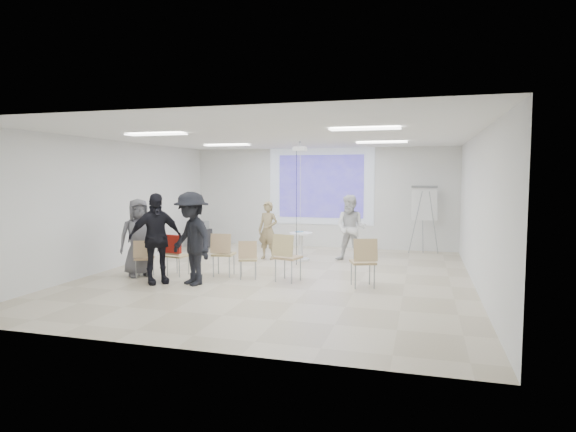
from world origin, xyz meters
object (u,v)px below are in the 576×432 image
(pedestal_table, at_px, (301,244))
(audience_outer, at_px, (139,233))
(chair_left_mid, at_px, (176,253))
(player_left, at_px, (268,226))
(chair_right_inner, at_px, (286,254))
(chair_left_inner, at_px, (223,251))
(audience_mid, at_px, (191,232))
(chair_far_left, at_px, (144,255))
(flipchart_easel, at_px, (424,204))
(audience_left, at_px, (155,232))
(laptop, at_px, (224,252))
(player_right, at_px, (351,225))
(chair_right_far, at_px, (364,258))
(av_cart, at_px, (201,236))
(chair_center, at_px, (248,256))

(pedestal_table, xyz_separation_m, audience_outer, (-2.91, -2.81, 0.53))
(chair_left_mid, bearing_deg, player_left, 73.90)
(player_left, relative_size, chair_right_inner, 1.72)
(player_left, height_order, audience_outer, audience_outer)
(player_left, xyz_separation_m, chair_left_inner, (-0.27, -2.34, -0.30))
(chair_left_mid, relative_size, audience_mid, 0.41)
(chair_far_left, xyz_separation_m, audience_outer, (-0.19, 0.13, 0.46))
(audience_mid, relative_size, audience_outer, 1.12)
(audience_outer, xyz_separation_m, flipchart_easel, (5.95, 4.75, 0.45))
(chair_left_inner, distance_m, audience_left, 1.50)
(pedestal_table, relative_size, audience_left, 0.35)
(chair_far_left, distance_m, laptop, 1.70)
(pedestal_table, distance_m, laptop, 2.56)
(player_right, height_order, audience_mid, audience_mid)
(player_left, distance_m, audience_mid, 3.27)
(player_left, relative_size, chair_far_left, 2.11)
(chair_far_left, height_order, flipchart_easel, flipchart_easel)
(audience_outer, bearing_deg, flipchart_easel, -4.20)
(audience_left, height_order, audience_mid, audience_mid)
(chair_right_far, bearing_deg, chair_right_inner, 157.02)
(audience_mid, relative_size, av_cart, 2.62)
(pedestal_table, distance_m, player_left, 0.98)
(player_left, xyz_separation_m, flipchart_easel, (3.91, 1.98, 0.54))
(chair_left_mid, relative_size, chair_right_inner, 0.86)
(pedestal_table, height_order, audience_outer, audience_outer)
(pedestal_table, relative_size, player_left, 0.43)
(player_left, bearing_deg, pedestal_table, 14.01)
(player_right, xyz_separation_m, audience_left, (-3.44, -3.56, 0.11))
(player_right, xyz_separation_m, chair_right_inner, (-0.94, -2.75, -0.35))
(chair_right_inner, xyz_separation_m, audience_outer, (-3.24, -0.27, 0.35))
(audience_mid, bearing_deg, chair_right_inner, 54.65)
(player_right, xyz_separation_m, audience_outer, (-4.18, -3.01, 0.01))
(player_right, bearing_deg, chair_right_far, -69.25)
(chair_left_inner, relative_size, flipchart_easel, 0.50)
(player_right, bearing_deg, audience_outer, -136.49)
(chair_left_inner, relative_size, laptop, 2.73)
(player_right, bearing_deg, pedestal_table, -163.17)
(chair_left_mid, xyz_separation_m, audience_outer, (-0.76, -0.21, 0.43))
(player_right, bearing_deg, av_cart, 174.97)
(chair_right_far, xyz_separation_m, audience_mid, (-3.34, -0.64, 0.47))
(chair_right_inner, bearing_deg, pedestal_table, 110.89)
(chair_far_left, distance_m, flipchart_easel, 7.60)
(chair_left_inner, bearing_deg, player_right, 40.97)
(pedestal_table, height_order, av_cart, av_cart)
(chair_left_inner, xyz_separation_m, av_cart, (-2.27, 3.65, -0.19))
(chair_right_inner, bearing_deg, av_cart, 148.03)
(player_right, relative_size, chair_left_mid, 2.18)
(audience_left, bearing_deg, chair_far_left, 97.94)
(chair_center, relative_size, chair_right_far, 0.84)
(player_right, bearing_deg, audience_left, -126.39)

